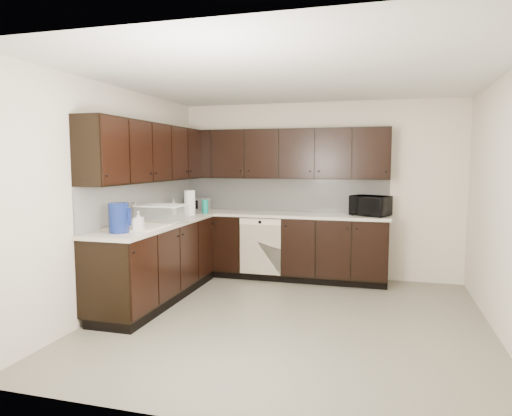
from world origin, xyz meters
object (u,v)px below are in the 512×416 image
(blue_pitcher, at_px, (119,218))
(microwave, at_px, (370,206))
(sink, at_px, (144,231))
(storage_bin, at_px, (161,214))
(toaster_oven, at_px, (198,204))

(blue_pitcher, bearing_deg, microwave, 51.37)
(sink, relative_size, storage_bin, 1.57)
(storage_bin, height_order, blue_pitcher, blue_pitcher)
(microwave, distance_m, storage_bin, 2.74)
(blue_pitcher, bearing_deg, storage_bin, 95.91)
(microwave, height_order, blue_pitcher, blue_pitcher)
(blue_pitcher, bearing_deg, sink, 99.01)
(microwave, xyz_separation_m, storage_bin, (-2.38, -1.35, -0.03))
(blue_pitcher, bearing_deg, toaster_oven, 100.70)
(microwave, height_order, storage_bin, microwave)
(sink, xyz_separation_m, toaster_oven, (-0.05, 1.69, 0.16))
(sink, bearing_deg, microwave, 34.97)
(storage_bin, bearing_deg, sink, -97.87)
(toaster_oven, bearing_deg, microwave, 10.91)
(storage_bin, relative_size, blue_pitcher, 1.70)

